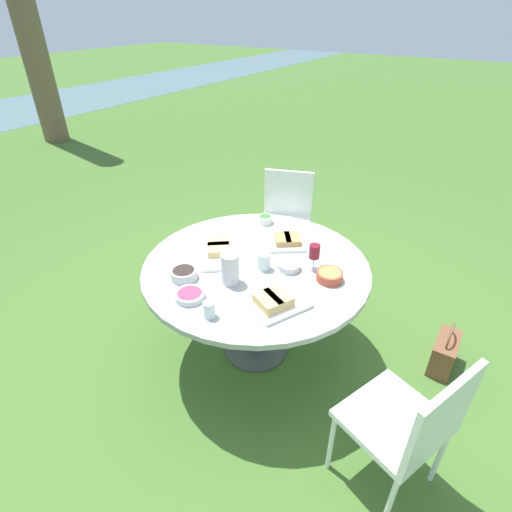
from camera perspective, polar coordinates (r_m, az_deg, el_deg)
The scene contains 17 objects.
ground_plane at distance 2.99m, azimuth 0.00°, elevation -13.13°, with size 40.00×40.00×0.00m, color #446B2B.
dining_table at distance 2.56m, azimuth 0.00°, elevation -2.74°, with size 1.42×1.42×0.74m.
chair_near_left at distance 2.08m, azimuth 21.25°, elevation -21.29°, with size 0.56×0.55×0.89m.
chair_near_right at distance 3.63m, azimuth 4.26°, elevation 6.03°, with size 0.54×0.55×0.89m.
water_pitcher at distance 2.30m, azimuth -3.71°, elevation -1.81°, with size 0.11×0.11×0.19m.
wine_glass at distance 2.43m, azimuth 8.35°, elevation 0.50°, with size 0.07×0.07×0.17m.
platter_bread_main at distance 2.16m, azimuth 2.82°, elevation -6.49°, with size 0.38×0.35×0.07m.
platter_charcuterie at distance 2.71m, azimuth 4.16°, elevation 2.14°, with size 0.36×0.37×0.06m.
platter_sandwich_side at distance 2.62m, azimuth -5.39°, elevation 0.87°, with size 0.44×0.41×0.06m.
bowl_fries at distance 2.39m, azimuth 10.47°, elevation -2.76°, with size 0.16×0.16×0.06m.
bowl_salad at distance 2.98m, azimuth 1.32°, elevation 5.31°, with size 0.11×0.11×0.06m.
bowl_olives at distance 2.41m, azimuth -10.28°, elevation -2.48°, with size 0.16×0.16×0.06m.
bowl_dip_red at distance 2.25m, azimuth -9.44°, elevation -5.54°, with size 0.17×0.17×0.04m.
bowl_dip_cream at distance 2.46m, azimuth 4.75°, elevation -1.41°, with size 0.14×0.14×0.04m.
cup_water_near at distance 2.10m, azimuth -6.70°, elevation -7.60°, with size 0.06×0.06×0.09m.
cup_water_far at distance 2.44m, azimuth 1.13°, elevation -0.73°, with size 0.08×0.08×0.11m.
handbag at distance 3.06m, azimuth 25.30°, elevation -12.33°, with size 0.30×0.14×0.37m.
Camera 1 is at (-1.76, -1.13, 2.13)m, focal length 28.00 mm.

